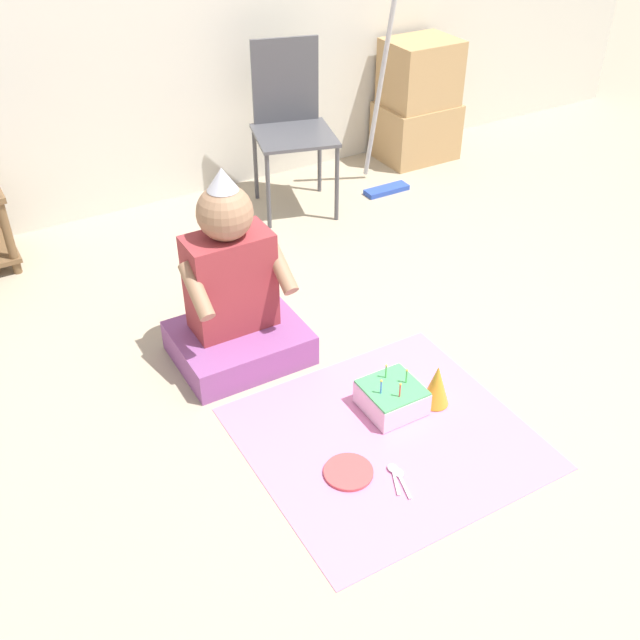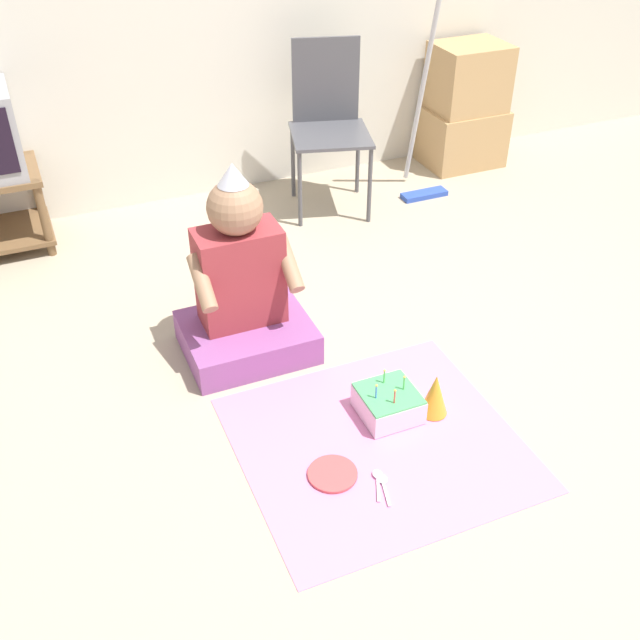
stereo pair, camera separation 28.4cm
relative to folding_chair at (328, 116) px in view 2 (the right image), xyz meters
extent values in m
plane|color=tan|center=(-0.26, -1.90, -0.52)|extent=(16.00, 16.00, 0.00)
cylinder|color=brown|center=(-1.58, 0.00, -0.31)|extent=(0.04, 0.04, 0.42)
cylinder|color=brown|center=(-1.58, 0.37, -0.31)|extent=(0.04, 0.04, 0.42)
cube|color=#4C4C51|center=(-0.02, -0.09, -0.08)|extent=(0.52, 0.52, 0.02)
cube|color=#4C4C51|center=(0.03, 0.11, 0.16)|extent=(0.37, 0.12, 0.47)
cylinder|color=#4C4C51|center=(-0.26, -0.22, -0.30)|extent=(0.02, 0.02, 0.45)
cylinder|color=#4C4C51|center=(0.11, -0.32, -0.30)|extent=(0.02, 0.02, 0.45)
cylinder|color=#4C4C51|center=(-0.16, 0.15, -0.30)|extent=(0.02, 0.02, 0.45)
cylinder|color=#4C4C51|center=(0.21, 0.05, -0.30)|extent=(0.02, 0.02, 0.45)
cube|color=tan|center=(1.02, 0.18, -0.34)|extent=(0.48, 0.37, 0.36)
cube|color=tan|center=(1.02, 0.18, 0.03)|extent=(0.43, 0.35, 0.40)
cube|color=#2D4CB2|center=(0.56, -0.17, -0.51)|extent=(0.28, 0.09, 0.03)
cylinder|color=#B7B7BC|center=(0.56, -0.06, 0.10)|extent=(0.03, 0.26, 1.20)
cube|color=#8C4C8C|center=(-0.89, -1.19, -0.45)|extent=(0.54, 0.44, 0.14)
cube|color=#993338|center=(-0.89, -1.14, -0.17)|extent=(0.35, 0.19, 0.43)
sphere|color=#9E7556|center=(-0.89, -1.14, 0.15)|extent=(0.22, 0.22, 0.22)
cone|color=silver|center=(-0.89, -1.14, 0.29)|extent=(0.12, 0.12, 0.09)
cylinder|color=#9E7556|center=(-1.08, -1.24, -0.10)|extent=(0.06, 0.23, 0.19)
cylinder|color=#9E7556|center=(-0.71, -1.24, -0.10)|extent=(0.06, 0.23, 0.19)
cube|color=pink|center=(-0.63, -1.92, -0.52)|extent=(1.02, 0.95, 0.01)
cube|color=silver|center=(-0.52, -1.79, -0.47)|extent=(0.22, 0.22, 0.10)
cube|color=#4CB266|center=(-0.52, -1.79, -0.41)|extent=(0.22, 0.22, 0.01)
cylinder|color=#66C666|center=(-0.46, -1.80, -0.39)|extent=(0.01, 0.01, 0.06)
sphere|color=#FFCC4C|center=(-0.46, -1.80, -0.35)|extent=(0.01, 0.01, 0.01)
cylinder|color=#66C666|center=(-0.51, -1.73, -0.39)|extent=(0.01, 0.01, 0.06)
sphere|color=#FFCC4C|center=(-0.51, -1.73, -0.35)|extent=(0.01, 0.01, 0.01)
cylinder|color=#4C7FE5|center=(-0.58, -1.80, -0.39)|extent=(0.01, 0.01, 0.06)
sphere|color=#FFCC4C|center=(-0.58, -1.80, -0.35)|extent=(0.01, 0.01, 0.01)
cylinder|color=#EA4C4C|center=(-0.53, -1.85, -0.39)|extent=(0.01, 0.01, 0.06)
sphere|color=#FFCC4C|center=(-0.53, -1.85, -0.35)|extent=(0.01, 0.01, 0.01)
cone|color=gold|center=(-0.35, -1.86, -0.43)|extent=(0.11, 0.11, 0.18)
cylinder|color=#D84C4C|center=(-0.85, -2.00, -0.51)|extent=(0.18, 0.18, 0.01)
ellipsoid|color=white|center=(-0.70, -2.07, -0.51)|extent=(0.04, 0.05, 0.01)
cube|color=white|center=(-0.73, -2.13, -0.51)|extent=(0.05, 0.10, 0.01)
ellipsoid|color=white|center=(-0.70, -2.10, -0.51)|extent=(0.04, 0.05, 0.01)
cube|color=white|center=(-0.72, -2.16, -0.51)|extent=(0.04, 0.10, 0.01)
camera|label=1|loc=(-1.87, -3.56, 1.48)|focal=42.00mm
camera|label=2|loc=(-1.61, -3.69, 1.48)|focal=42.00mm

